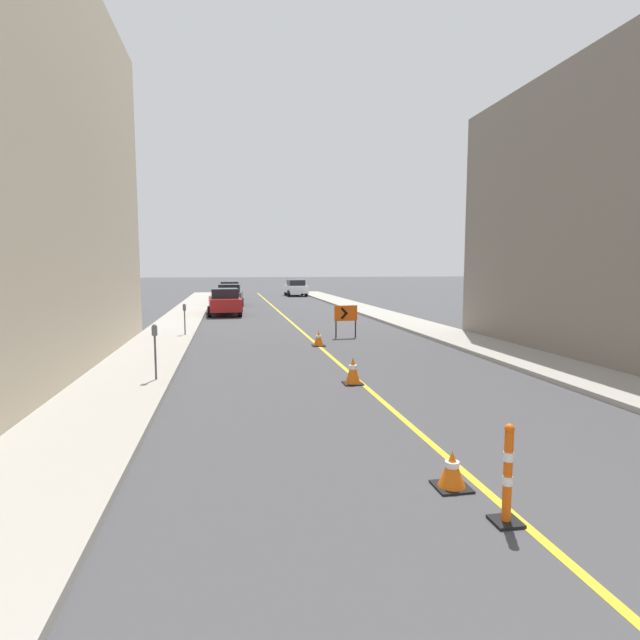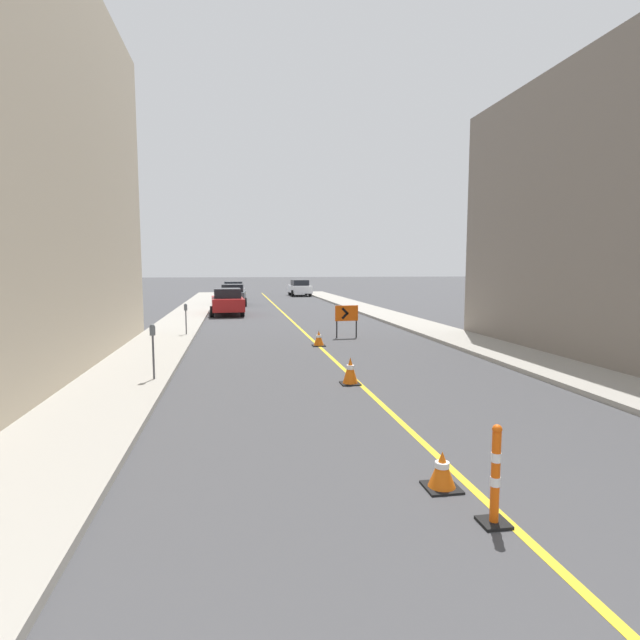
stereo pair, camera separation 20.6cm
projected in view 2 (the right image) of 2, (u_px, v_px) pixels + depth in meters
name	position (u px, v px, depth m)	size (l,w,h in m)	color
lane_stripe	(291.00, 320.00, 26.95)	(0.12, 58.11, 0.01)	gold
sidewalk_left	(182.00, 321.00, 25.99)	(2.24, 58.11, 0.13)	#9E998E
sidewalk_right	(392.00, 317.00, 27.90)	(2.24, 58.11, 0.13)	#9E998E
traffic_cone_second	(442.00, 470.00, 6.37)	(0.44, 0.44, 0.49)	black
traffic_cone_third	(350.00, 371.00, 12.08)	(0.46, 0.46, 0.66)	black
traffic_cone_fourth	(319.00, 338.00, 17.98)	(0.46, 0.46, 0.55)	black
delineator_post_front	(495.00, 482.00, 5.45)	(0.31, 0.31, 1.13)	black
arrow_barricade_primary	(347.00, 315.00, 20.01)	(0.95, 0.14, 1.31)	#EF560C
parked_car_curb_near	(227.00, 302.00, 29.73)	(2.02, 4.39, 1.59)	maroon
parked_car_curb_mid	(233.00, 295.00, 37.15)	(2.02, 4.39, 1.59)	#474C51
parked_car_curb_far	(233.00, 290.00, 44.41)	(1.98, 4.37, 1.59)	silver
parked_car_opposite_side	(300.00, 288.00, 49.78)	(2.03, 4.39, 1.59)	silver
parking_meter_near_curb	(186.00, 312.00, 20.13)	(0.12, 0.11, 1.25)	#4C4C51
parking_meter_far_curb	(153.00, 340.00, 12.00)	(0.12, 0.11, 1.35)	#4C4C51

